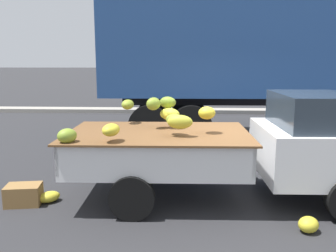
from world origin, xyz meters
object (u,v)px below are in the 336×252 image
object	(u,v)px
semi_trailer	(317,48)
fallen_banana_bunch_by_wheel	(308,225)
fallen_banana_bunch_near_tailgate	(49,197)
pickup_truck	(285,145)
produce_crate	(24,195)

from	to	relation	value
semi_trailer	fallen_banana_bunch_by_wheel	distance (m)	6.70
fallen_banana_bunch_near_tailgate	fallen_banana_bunch_by_wheel	bearing A→B (deg)	-12.28
fallen_banana_bunch_by_wheel	pickup_truck	bearing A→B (deg)	91.03
pickup_truck	fallen_banana_bunch_by_wheel	world-z (taller)	pickup_truck
fallen_banana_bunch_by_wheel	produce_crate	xyz separation A→B (m)	(-4.09, 0.70, 0.05)
produce_crate	fallen_banana_bunch_near_tailgate	bearing A→B (deg)	17.69
semi_trailer	produce_crate	world-z (taller)	semi_trailer
fallen_banana_bunch_by_wheel	produce_crate	size ratio (longest dim) A/B	0.54
fallen_banana_bunch_by_wheel	produce_crate	distance (m)	4.15
semi_trailer	produce_crate	size ratio (longest dim) A/B	23.17
fallen_banana_bunch_near_tailgate	fallen_banana_bunch_by_wheel	world-z (taller)	fallen_banana_bunch_by_wheel
pickup_truck	semi_trailer	world-z (taller)	semi_trailer
fallen_banana_bunch_by_wheel	produce_crate	bearing A→B (deg)	170.25
pickup_truck	fallen_banana_bunch_near_tailgate	bearing A→B (deg)	-175.82
semi_trailer	fallen_banana_bunch_near_tailgate	distance (m)	8.09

